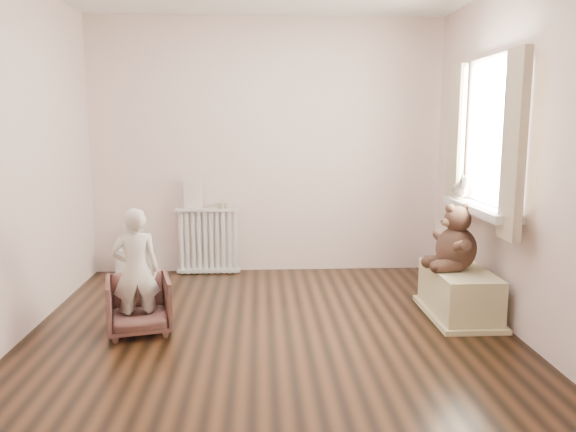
{
  "coord_description": "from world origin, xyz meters",
  "views": [
    {
      "loc": [
        -0.07,
        -4.02,
        1.54
      ],
      "look_at": [
        0.15,
        0.45,
        0.8
      ],
      "focal_mm": 35.0,
      "sensor_mm": 36.0,
      "label": 1
    }
  ],
  "objects_px": {
    "toy_vanity": "(133,249)",
    "child": "(136,271)",
    "toy_bench": "(459,292)",
    "radiator": "(208,236)",
    "armchair": "(139,305)",
    "plush_cat": "(462,187)",
    "teddy_bear": "(457,234)"
  },
  "relations": [
    {
      "from": "radiator",
      "to": "armchair",
      "type": "xyz_separation_m",
      "value": [
        -0.37,
        -1.66,
        -0.18
      ]
    },
    {
      "from": "toy_bench",
      "to": "teddy_bear",
      "type": "height_order",
      "value": "teddy_bear"
    },
    {
      "from": "radiator",
      "to": "plush_cat",
      "type": "relative_size",
      "value": 2.76
    },
    {
      "from": "toy_vanity",
      "to": "child",
      "type": "xyz_separation_m",
      "value": [
        0.39,
        -1.68,
        0.21
      ]
    },
    {
      "from": "toy_vanity",
      "to": "toy_bench",
      "type": "bearing_deg",
      "value": -25.66
    },
    {
      "from": "toy_vanity",
      "to": "armchair",
      "type": "height_order",
      "value": "toy_vanity"
    },
    {
      "from": "plush_cat",
      "to": "armchair",
      "type": "bearing_deg",
      "value": -154.83
    },
    {
      "from": "toy_vanity",
      "to": "plush_cat",
      "type": "height_order",
      "value": "plush_cat"
    },
    {
      "from": "radiator",
      "to": "teddy_bear",
      "type": "height_order",
      "value": "teddy_bear"
    },
    {
      "from": "radiator",
      "to": "toy_bench",
      "type": "xyz_separation_m",
      "value": [
        2.13,
        -1.42,
        -0.19
      ]
    },
    {
      "from": "radiator",
      "to": "armchair",
      "type": "relative_size",
      "value": 1.47
    },
    {
      "from": "teddy_bear",
      "to": "armchair",
      "type": "bearing_deg",
      "value": 177.05
    },
    {
      "from": "armchair",
      "to": "toy_vanity",
      "type": "bearing_deg",
      "value": 89.45
    },
    {
      "from": "toy_vanity",
      "to": "plush_cat",
      "type": "distance_m",
      "value": 3.26
    },
    {
      "from": "toy_vanity",
      "to": "radiator",
      "type": "bearing_deg",
      "value": 2.26
    },
    {
      "from": "child",
      "to": "plush_cat",
      "type": "relative_size",
      "value": 3.74
    },
    {
      "from": "toy_vanity",
      "to": "child",
      "type": "height_order",
      "value": "child"
    },
    {
      "from": "child",
      "to": "armchair",
      "type": "bearing_deg",
      "value": -104.16
    },
    {
      "from": "toy_vanity",
      "to": "toy_bench",
      "type": "relative_size",
      "value": 0.62
    },
    {
      "from": "toy_bench",
      "to": "teddy_bear",
      "type": "bearing_deg",
      "value": 133.93
    },
    {
      "from": "armchair",
      "to": "plush_cat",
      "type": "height_order",
      "value": "plush_cat"
    },
    {
      "from": "child",
      "to": "toy_bench",
      "type": "xyz_separation_m",
      "value": [
        2.5,
        0.29,
        -0.28
      ]
    },
    {
      "from": "teddy_bear",
      "to": "plush_cat",
      "type": "height_order",
      "value": "plush_cat"
    },
    {
      "from": "armchair",
      "to": "child",
      "type": "distance_m",
      "value": 0.28
    },
    {
      "from": "armchair",
      "to": "plush_cat",
      "type": "xyz_separation_m",
      "value": [
        2.64,
        0.68,
        0.79
      ]
    },
    {
      "from": "child",
      "to": "plush_cat",
      "type": "xyz_separation_m",
      "value": [
        2.64,
        0.73,
        0.52
      ]
    },
    {
      "from": "toy_bench",
      "to": "armchair",
      "type": "bearing_deg",
      "value": -174.59
    },
    {
      "from": "teddy_bear",
      "to": "plush_cat",
      "type": "distance_m",
      "value": 0.55
    },
    {
      "from": "teddy_bear",
      "to": "plush_cat",
      "type": "xyz_separation_m",
      "value": [
        0.17,
        0.41,
        0.33
      ]
    },
    {
      "from": "radiator",
      "to": "toy_vanity",
      "type": "xyz_separation_m",
      "value": [
        -0.76,
        -0.03,
        -0.11
      ]
    },
    {
      "from": "child",
      "to": "teddy_bear",
      "type": "bearing_deg",
      "value": 173.17
    },
    {
      "from": "radiator",
      "to": "teddy_bear",
      "type": "relative_size",
      "value": 1.32
    }
  ]
}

